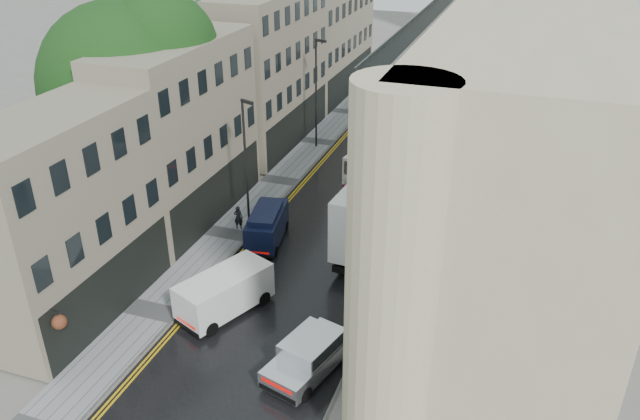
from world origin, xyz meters
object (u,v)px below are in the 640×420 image
Objects in this scene: pedestrian at (238,217)px; tree_near at (127,111)px; white_van at (185,300)px; lamp_post_far at (316,95)px; silver_hatchback at (269,367)px; tree_far at (229,70)px; navy_van at (247,236)px; lamp_post_near at (246,167)px; cream_bus at (358,166)px; white_lorry at (343,226)px.

tree_near is at bearing -9.39° from pedestrian.
pedestrian is (-1.49, 8.97, -0.22)m from white_van.
lamp_post_far reaches higher than white_van.
silver_hatchback is 0.53× the size of lamp_post_far.
tree_far is 18.20m from navy_van.
lamp_post_near is at bearing -60.23° from tree_far.
tree_near is at bearing 156.61° from white_van.
silver_hatchback is at bearing -60.01° from lamp_post_far.
tree_near is 1.31× the size of cream_bus.
white_lorry is 5.56× the size of pedestrian.
cream_bus reaches higher than navy_van.
tree_near is at bearing -134.42° from cream_bus.
lamp_post_far is (6.60, 1.68, -1.80)m from tree_far.
tree_near is 1.61× the size of lamp_post_far.
cream_bus is at bearing -33.57° from lamp_post_far.
silver_hatchback is 6.28m from white_van.
cream_bus is at bearing 111.16° from silver_hatchback.
lamp_post_far is (-7.20, 15.99, 2.17)m from white_lorry.
lamp_post_far is (-5.20, 5.84, 2.97)m from cream_bus.
tree_far is 28.86m from silver_hatchback.
white_van is (-3.61, -17.83, -0.35)m from cream_bus.
navy_van is 0.54× the size of lamp_post_near.
silver_hatchback is 0.56× the size of lamp_post_near.
navy_van is 4.20m from lamp_post_near.
tree_near is 13.02m from tree_far.
cream_bus is (11.79, -4.16, -4.77)m from tree_far.
white_van is at bearing -102.01° from navy_van.
tree_far reaches higher than white_van.
white_van is (-5.62, 2.78, 0.24)m from silver_hatchback.
cream_bus is at bearing 101.83° from white_van.
tree_far is 8.13× the size of pedestrian.
tree_near is 13.67m from white_van.
silver_hatchback is (0.01, -10.46, -1.38)m from white_lorry.
tree_near is 9.26m from pedestrian.
lamp_post_far reaches higher than white_lorry.
white_van is 23.96m from lamp_post_far.
silver_hatchback is 13.74m from pedestrian.
lamp_post_near is (-6.54, 1.61, 1.96)m from white_lorry.
tree_near is 3.17× the size of navy_van.
navy_van is (8.68, -2.33, -5.81)m from tree_near.
navy_van is (-3.41, -11.17, -0.32)m from cream_bus.
cream_bus is 6.90× the size of pedestrian.
tree_far reaches higher than lamp_post_far.
cream_bus is at bearing 84.70° from lamp_post_near.
lamp_post_near is 14.40m from lamp_post_far.
tree_near is 1.69× the size of lamp_post_near.
lamp_post_near reaches higher than white_van.
white_van is 9.10m from pedestrian.
lamp_post_near is at bearing -72.60° from lamp_post_far.
tree_far reaches higher than navy_van.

